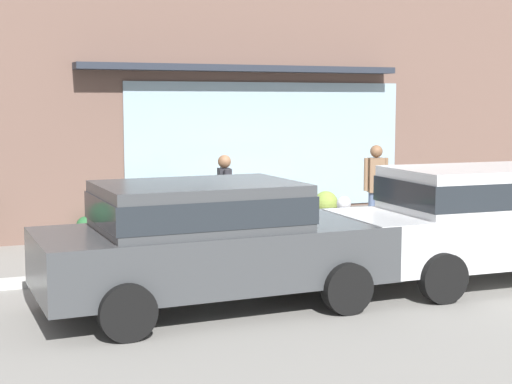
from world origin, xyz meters
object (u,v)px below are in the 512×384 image
object	(u,v)px
parked_car_silver	(490,216)
pedestrian_passerby	(225,196)
pedestrian_with_handbag	(377,184)
potted_plant_window_left	(326,207)
fire_hydrant	(344,220)
parked_car_dark_gray	(209,237)
potted_plant_trailing_edge	(181,214)
potted_plant_by_entrance	(86,229)
potted_plant_doorstep	(450,201)

from	to	relation	value
parked_car_silver	pedestrian_passerby	bearing A→B (deg)	132.61
pedestrian_with_handbag	potted_plant_window_left	size ratio (longest dim) A/B	2.38
fire_hydrant	potted_plant_window_left	xyz separation A→B (m)	(0.52, 1.71, -0.02)
pedestrian_with_handbag	parked_car_dark_gray	bearing A→B (deg)	-128.07
parked_car_dark_gray	parked_car_silver	size ratio (longest dim) A/B	0.93
pedestrian_with_handbag	pedestrian_passerby	bearing A→B (deg)	-160.33
potted_plant_window_left	fire_hydrant	bearing A→B (deg)	-107.05
parked_car_silver	potted_plant_trailing_edge	distance (m)	5.62
potted_plant_trailing_edge	potted_plant_window_left	world-z (taller)	potted_plant_trailing_edge
parked_car_dark_gray	parked_car_silver	xyz separation A→B (m)	(4.13, -0.07, 0.03)
pedestrian_passerby	parked_car_dark_gray	bearing A→B (deg)	-12.33
parked_car_silver	potted_plant_window_left	size ratio (longest dim) A/B	6.39
pedestrian_passerby	fire_hydrant	bearing A→B (deg)	103.31
parked_car_silver	potted_plant_by_entrance	size ratio (longest dim) A/B	9.69
potted_plant_by_entrance	potted_plant_window_left	xyz separation A→B (m)	(4.79, -0.03, 0.14)
pedestrian_with_handbag	potted_plant_trailing_edge	xyz separation A→B (m)	(-3.44, 1.08, -0.50)
pedestrian_with_handbag	pedestrian_passerby	xyz separation A→B (m)	(-3.10, -0.32, -0.03)
potted_plant_doorstep	potted_plant_window_left	size ratio (longest dim) A/B	0.95
pedestrian_with_handbag	potted_plant_window_left	bearing A→B (deg)	114.36
pedestrian_with_handbag	potted_plant_trailing_edge	bearing A→B (deg)	176.28
pedestrian_with_handbag	potted_plant_doorstep	size ratio (longest dim) A/B	2.51
pedestrian_passerby	potted_plant_trailing_edge	bearing A→B (deg)	-155.64
pedestrian_with_handbag	potted_plant_by_entrance	xyz separation A→B (m)	(-5.07, 1.52, -0.74)
pedestrian_passerby	potted_plant_window_left	size ratio (longest dim) A/B	2.27
pedestrian_with_handbag	pedestrian_passerby	size ratio (longest dim) A/B	1.05
parked_car_silver	fire_hydrant	bearing A→B (deg)	100.30
parked_car_silver	potted_plant_trailing_edge	bearing A→B (deg)	125.92
potted_plant_trailing_edge	potted_plant_by_entrance	bearing A→B (deg)	165.04
parked_car_silver	potted_plant_trailing_edge	world-z (taller)	parked_car_silver
parked_car_dark_gray	potted_plant_window_left	bearing A→B (deg)	48.93
fire_hydrant	potted_plant_window_left	distance (m)	1.78
parked_car_silver	potted_plant_by_entrance	world-z (taller)	parked_car_silver
parked_car_silver	parked_car_dark_gray	bearing A→B (deg)	-178.88
fire_hydrant	parked_car_silver	distance (m)	3.42
potted_plant_window_left	pedestrian_passerby	bearing A→B (deg)	-147.30
potted_plant_by_entrance	potted_plant_window_left	world-z (taller)	potted_plant_window_left
pedestrian_passerby	parked_car_dark_gray	size ratio (longest dim) A/B	0.38
pedestrian_with_handbag	parked_car_silver	size ratio (longest dim) A/B	0.37
fire_hydrant	potted_plant_by_entrance	xyz separation A→B (m)	(-4.27, 1.74, -0.16)
fire_hydrant	parked_car_dark_gray	world-z (taller)	parked_car_dark_gray
fire_hydrant	potted_plant_window_left	world-z (taller)	fire_hydrant
pedestrian_passerby	potted_plant_doorstep	xyz separation A→B (m)	(5.78, 1.74, -0.59)
pedestrian_with_handbag	potted_plant_window_left	xyz separation A→B (m)	(-0.28, 1.49, -0.61)
potted_plant_trailing_edge	potted_plant_by_entrance	distance (m)	1.71
potted_plant_doorstep	pedestrian_passerby	bearing A→B (deg)	-163.27
potted_plant_by_entrance	potted_plant_window_left	distance (m)	4.79
fire_hydrant	pedestrian_with_handbag	distance (m)	1.02
pedestrian_with_handbag	parked_car_silver	xyz separation A→B (m)	(-0.32, -3.57, -0.09)
pedestrian_passerby	parked_car_silver	xyz separation A→B (m)	(2.78, -3.25, -0.05)
potted_plant_doorstep	parked_car_dark_gray	bearing A→B (deg)	-145.43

